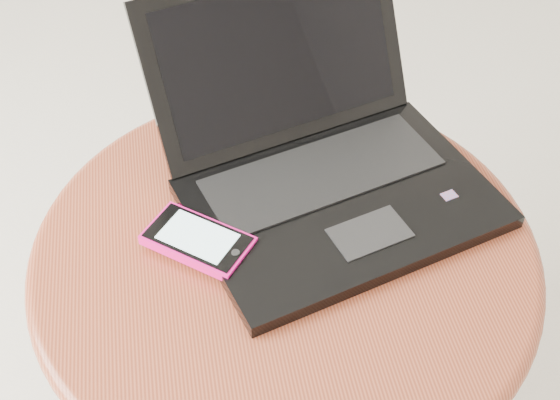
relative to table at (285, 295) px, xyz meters
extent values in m
cylinder|color=#502A13|center=(0.00, 0.00, -0.14)|extent=(0.10, 0.10, 0.43)
cylinder|color=maroon|center=(0.00, 0.00, 0.09)|extent=(0.58, 0.58, 0.03)
torus|color=maroon|center=(0.00, 0.00, 0.09)|extent=(0.61, 0.61, 0.03)
cube|color=black|center=(0.08, 0.04, 0.11)|extent=(0.42, 0.34, 0.02)
cube|color=black|center=(0.07, 0.09, 0.12)|extent=(0.32, 0.19, 0.00)
cube|color=black|center=(0.10, -0.02, 0.12)|extent=(0.10, 0.08, 0.00)
cube|color=red|center=(0.21, 0.02, 0.12)|extent=(0.02, 0.02, 0.00)
cube|color=black|center=(0.03, 0.21, 0.22)|extent=(0.37, 0.20, 0.20)
cube|color=black|center=(0.03, 0.20, 0.22)|extent=(0.32, 0.17, 0.17)
cube|color=black|center=(-0.09, 0.03, 0.11)|extent=(0.12, 0.11, 0.01)
cube|color=#B8023A|center=(-0.13, 0.06, 0.11)|extent=(0.04, 0.04, 0.00)
cube|color=#F10F7C|center=(-0.10, 0.01, 0.12)|extent=(0.14, 0.13, 0.01)
cube|color=black|center=(-0.10, 0.01, 0.13)|extent=(0.13, 0.12, 0.00)
cube|color=silver|center=(-0.10, 0.01, 0.13)|extent=(0.10, 0.09, 0.00)
cylinder|color=black|center=(-0.06, -0.03, 0.13)|extent=(0.01, 0.01, 0.00)
camera|label=1|loc=(-0.11, -0.56, 0.75)|focal=46.70mm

